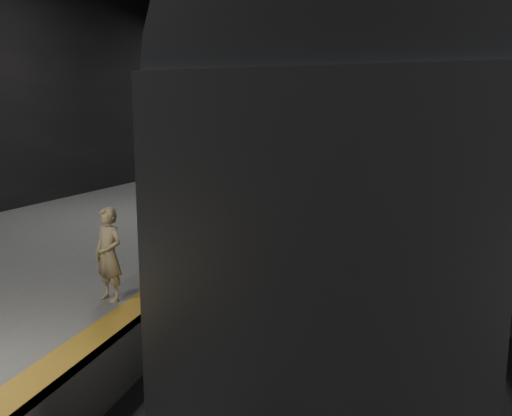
% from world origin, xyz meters
% --- Properties ---
extents(ground, '(44.00, 44.00, 0.00)m').
position_xyz_m(ground, '(0.00, 0.00, 0.00)').
color(ground, black).
rests_on(ground, ground).
extents(platform_left, '(9.00, 43.80, 1.00)m').
position_xyz_m(platform_left, '(-7.50, 0.00, 0.50)').
color(platform_left, '#565654').
rests_on(platform_left, ground).
extents(tactile_strip, '(0.50, 43.80, 0.01)m').
position_xyz_m(tactile_strip, '(-3.25, 0.00, 1.00)').
color(tactile_strip, '#95691B').
rests_on(tactile_strip, platform_left).
extents(track, '(2.40, 43.00, 0.24)m').
position_xyz_m(track, '(0.00, 0.00, 0.07)').
color(track, '#3F3328').
rests_on(track, ground).
extents(train, '(3.23, 21.62, 5.78)m').
position_xyz_m(train, '(-0.00, 0.45, 3.22)').
color(train, '#9EA1A6').
rests_on(train, ground).
extents(woman, '(0.68, 0.56, 1.59)m').
position_xyz_m(woman, '(-3.80, -7.19, 1.79)').
color(woman, tan).
rests_on(woman, platform_left).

